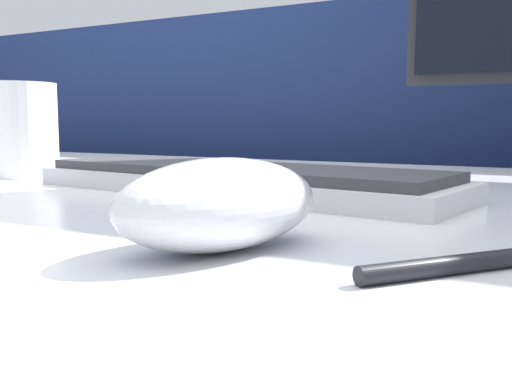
# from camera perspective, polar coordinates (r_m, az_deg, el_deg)

# --- Properties ---
(partition_panel) EXTENTS (5.00, 0.03, 1.01)m
(partition_panel) POSITION_cam_1_polar(r_m,az_deg,el_deg) (1.03, 21.54, -10.70)
(partition_panel) COLOR navy
(partition_panel) RESTS_ON ground_plane
(computer_mouse_near) EXTENTS (0.09, 0.13, 0.04)m
(computer_mouse_near) POSITION_cam_1_polar(r_m,az_deg,el_deg) (0.29, -3.42, -1.14)
(computer_mouse_near) COLOR silver
(computer_mouse_near) RESTS_ON desk
(keyboard) EXTENTS (0.40, 0.16, 0.02)m
(keyboard) POSITION_cam_1_polar(r_m,az_deg,el_deg) (0.51, -2.04, 1.21)
(keyboard) COLOR silver
(keyboard) RESTS_ON desk
(mug) EXTENTS (0.09, 0.09, 0.10)m
(mug) POSITION_cam_1_polar(r_m,az_deg,el_deg) (0.72, -21.89, 5.50)
(mug) COLOR white
(mug) RESTS_ON desk
(pen) EXTENTS (0.09, 0.12, 0.01)m
(pen) POSITION_cam_1_polar(r_m,az_deg,el_deg) (0.27, 22.45, -5.90)
(pen) COLOR black
(pen) RESTS_ON desk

